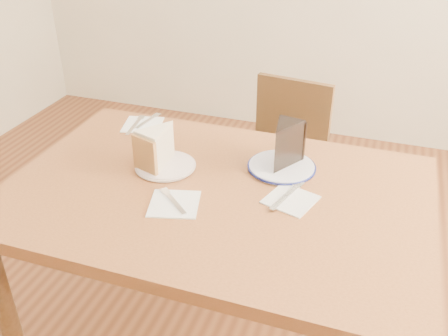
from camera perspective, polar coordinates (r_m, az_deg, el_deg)
table at (r=1.48m, az=-0.96°, el=-5.64°), size 1.20×0.80×0.75m
chair_far at (r=2.17m, az=6.40°, el=0.26°), size 0.44×0.44×0.79m
plate_cream at (r=1.54m, az=-6.70°, el=0.25°), size 0.18×0.18×0.01m
plate_navy at (r=1.53m, az=6.60°, el=0.15°), size 0.20×0.20×0.01m
carrot_cake at (r=1.52m, az=-7.30°, el=2.41°), size 0.12×0.14×0.11m
chocolate_cake at (r=1.50m, az=6.76°, el=2.39°), size 0.11×0.13×0.12m
napkin_cream at (r=1.37m, az=-5.71°, el=-4.10°), size 0.16×0.16×0.00m
napkin_navy at (r=1.39m, az=7.62°, el=-3.60°), size 0.16×0.16×0.00m
napkin_spare at (r=1.82m, az=-9.27°, el=4.91°), size 0.16×0.16×0.00m
fork_cream at (r=1.37m, az=-5.80°, el=-3.78°), size 0.11×0.10×0.00m
knife_navy at (r=1.40m, az=7.16°, el=-3.15°), size 0.06×0.17×0.00m
fork_spare at (r=1.84m, az=-8.72°, el=5.35°), size 0.03×0.14×0.00m
knife_spare at (r=1.81m, az=-10.16°, el=4.82°), size 0.04×0.16×0.00m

